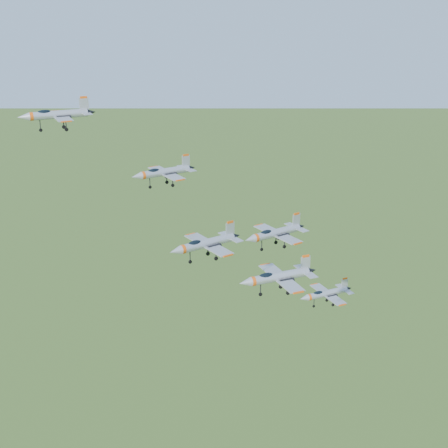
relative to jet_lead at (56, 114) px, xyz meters
name	(u,v)px	position (x,y,z in m)	size (l,w,h in m)	color
jet_lead	(56,114)	(0.00, 0.00, 0.00)	(12.18, 10.01, 3.27)	#9CA0A8
jet_left_high	(163,172)	(12.33, -15.52, -6.80)	(10.44, 8.73, 2.79)	#9CA0A8
jet_right_high	(205,243)	(13.05, -30.19, -12.81)	(10.84, 9.12, 2.91)	#9CA0A8
jet_left_low	(275,233)	(32.78, -12.53, -20.50)	(12.90, 10.83, 3.46)	#9CA0A8
jet_right_low	(278,277)	(26.21, -25.97, -21.76)	(12.84, 10.54, 3.44)	#9CA0A8
jet_trail	(326,293)	(45.11, -10.49, -35.32)	(11.58, 9.52, 3.10)	#9CA0A8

